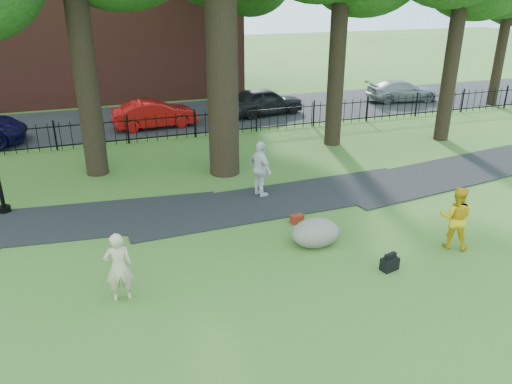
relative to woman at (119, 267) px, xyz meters
name	(u,v)px	position (x,y,z in m)	size (l,w,h in m)	color
ground	(300,264)	(4.40, 0.10, -0.82)	(120.00, 120.00, 0.00)	#396222
footpath	(280,200)	(5.40, 4.00, -0.82)	(36.00, 2.60, 0.03)	black
street	(179,117)	(4.40, 16.10, -0.82)	(80.00, 7.00, 0.02)	black
iron_fence	(195,124)	(4.40, 12.10, -0.22)	(44.00, 0.04, 1.20)	black
woman	(119,267)	(0.00, 0.00, 0.00)	(0.60, 0.39, 1.65)	tan
man	(456,218)	(8.59, -0.41, 0.04)	(0.84, 0.65, 1.72)	gold
pedestrian	(261,169)	(4.91, 4.55, 0.12)	(1.11, 0.46, 1.89)	silver
boulder	(316,231)	(5.20, 0.94, -0.44)	(1.33, 1.00, 0.78)	#636153
backpack	(390,264)	(6.36, -0.88, -0.66)	(0.43, 0.27, 0.32)	black
red_bag	(297,219)	(5.25, 2.29, -0.70)	(0.37, 0.23, 0.25)	maroon
red_sedan	(155,114)	(2.92, 14.42, -0.16)	(1.41, 4.06, 1.34)	#B20F0D
grey_car	(264,101)	(8.90, 15.17, -0.09)	(1.74, 4.32, 1.47)	black
silver_car	(402,91)	(17.87, 15.60, -0.21)	(1.73, 4.26, 1.24)	gray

